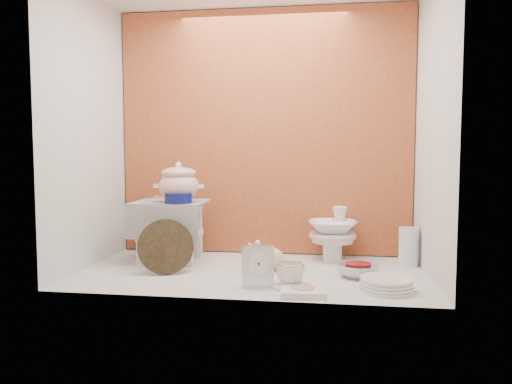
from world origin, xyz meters
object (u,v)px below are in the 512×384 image
at_px(plush_pig, 267,258).
at_px(dinner_plate_stack, 386,284).
at_px(soup_tureen, 179,182).
at_px(mantel_clock, 258,264).
at_px(floral_platter, 155,224).
at_px(blue_white_vase, 177,233).
at_px(porcelain_tower, 332,234).
at_px(crystal_bowl, 358,271).
at_px(step_stool, 170,231).
at_px(gold_rim_teacup, 291,273).

xyz_separation_m(plush_pig, dinner_plate_stack, (0.58, -0.31, -0.04)).
distance_m(soup_tureen, mantel_clock, 0.76).
height_order(floral_platter, blue_white_vase, floral_platter).
height_order(mantel_clock, plush_pig, mantel_clock).
height_order(plush_pig, dinner_plate_stack, plush_pig).
xyz_separation_m(blue_white_vase, plush_pig, (0.60, -0.32, -0.07)).
bearing_deg(porcelain_tower, mantel_clock, -119.62).
bearing_deg(plush_pig, soup_tureen, 177.55).
bearing_deg(floral_platter, crystal_bowl, -21.20).
distance_m(plush_pig, dinner_plate_stack, 0.66).
xyz_separation_m(soup_tureen, dinner_plate_stack, (1.10, -0.41, -0.43)).
bearing_deg(soup_tureen, floral_platter, 130.09).
relative_size(blue_white_vase, mantel_clock, 1.27).
xyz_separation_m(plush_pig, porcelain_tower, (0.34, 0.29, 0.09)).
height_order(blue_white_vase, mantel_clock, blue_white_vase).
relative_size(floral_platter, blue_white_vase, 1.32).
bearing_deg(floral_platter, porcelain_tower, -6.06).
bearing_deg(porcelain_tower, plush_pig, -140.26).
xyz_separation_m(step_stool, floral_platter, (-0.19, 0.27, 0.00)).
height_order(soup_tureen, dinner_plate_stack, soup_tureen).
xyz_separation_m(gold_rim_teacup, porcelain_tower, (0.20, 0.60, 0.09)).
bearing_deg(crystal_bowl, porcelain_tower, 109.02).
bearing_deg(soup_tureen, step_stool, 151.00).
height_order(floral_platter, plush_pig, floral_platter).
bearing_deg(dinner_plate_stack, mantel_clock, -178.05).
xyz_separation_m(floral_platter, crystal_bowl, (1.24, -0.48, -0.14)).
relative_size(soup_tureen, gold_rim_teacup, 2.04).
bearing_deg(blue_white_vase, floral_platter, 153.24).
distance_m(soup_tureen, plush_pig, 0.66).
relative_size(plush_pig, porcelain_tower, 0.71).
distance_m(soup_tureen, crystal_bowl, 1.09).
bearing_deg(soup_tureen, plush_pig, -11.28).
distance_m(step_stool, soup_tureen, 0.30).
bearing_deg(soup_tureen, crystal_bowl, -10.30).
xyz_separation_m(step_stool, gold_rim_teacup, (0.73, -0.45, -0.11)).
relative_size(soup_tureen, dinner_plate_stack, 1.09).
distance_m(plush_pig, crystal_bowl, 0.48).
bearing_deg(blue_white_vase, gold_rim_teacup, -40.25).
bearing_deg(soup_tureen, blue_white_vase, 110.75).
relative_size(dinner_plate_stack, porcelain_tower, 0.77).
bearing_deg(crystal_bowl, plush_pig, 170.79).
xyz_separation_m(step_stool, soup_tureen, (0.06, -0.04, 0.29)).
distance_m(plush_pig, porcelain_tower, 0.46).
height_order(mantel_clock, dinner_plate_stack, mantel_clock).
height_order(step_stool, crystal_bowl, step_stool).
distance_m(step_stool, gold_rim_teacup, 0.86).
distance_m(step_stool, plush_pig, 0.61).
bearing_deg(gold_rim_teacup, plush_pig, 115.15).
relative_size(gold_rim_teacup, dinner_plate_stack, 0.53).
bearing_deg(crystal_bowl, blue_white_vase, 159.74).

